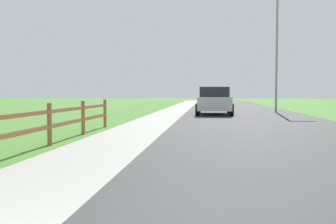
% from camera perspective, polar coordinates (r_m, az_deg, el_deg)
% --- Properties ---
extents(ground_plane, '(120.00, 120.00, 0.00)m').
position_cam_1_polar(ground_plane, '(26.61, 3.03, 0.21)').
color(ground_plane, '#4A7D32').
extents(road_asphalt, '(7.00, 66.00, 0.01)m').
position_cam_1_polar(road_asphalt, '(28.65, 10.24, 0.37)').
color(road_asphalt, '#363636').
rests_on(road_asphalt, ground).
extents(curb_concrete, '(6.00, 66.00, 0.01)m').
position_cam_1_polar(curb_concrete, '(28.90, -2.72, 0.43)').
color(curb_concrete, '#A0A196').
rests_on(curb_concrete, ground).
extents(grass_verge, '(5.00, 66.00, 0.00)m').
position_cam_1_polar(grass_verge, '(29.17, -5.63, 0.45)').
color(grass_verge, '#4A7D32').
rests_on(grass_verge, ground).
extents(rail_fence, '(0.11, 12.17, 1.01)m').
position_cam_1_polar(rail_fence, '(8.22, -20.81, -1.89)').
color(rail_fence, brown).
rests_on(rail_fence, ground).
extents(parked_suv_silver, '(2.08, 4.28, 1.58)m').
position_cam_1_polar(parked_suv_silver, '(21.89, 6.99, 1.70)').
color(parked_suv_silver, '#B7BABF').
rests_on(parked_suv_silver, ground).
extents(street_lamp, '(1.17, 0.20, 7.38)m').
position_cam_1_polar(street_lamp, '(25.31, 16.33, 9.74)').
color(street_lamp, gray).
rests_on(street_lamp, ground).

